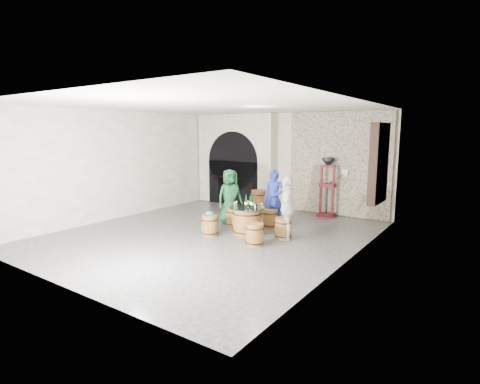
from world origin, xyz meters
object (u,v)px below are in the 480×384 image
Objects in this scene: barrel_stool_left at (234,217)px; wine_bottle_center at (252,202)px; person_green at (230,197)px; barrel_stool_near_left at (210,225)px; corking_press at (327,183)px; barrel_stool_right at (283,228)px; person_white at (287,208)px; barrel_stool_near_right at (255,235)px; barrel_stool_far at (271,218)px; wine_bottle_left at (246,202)px; person_blue at (274,199)px; barrel_table at (247,221)px; side_barrel at (259,201)px; wine_bottle_right at (250,201)px.

barrel_stool_left is 1.20m from wine_bottle_center.
person_green is at bearing 146.86° from barrel_stool_left.
barrel_stool_near_left is 4.13m from corking_press.
barrel_stool_right is 1.84m from barrel_stool_near_left.
barrel_stool_near_right is at bearing -43.20° from person_white.
person_white is (1.81, -0.31, 0.52)m from barrel_stool_left.
wine_bottle_left reaches higher than barrel_stool_far.
barrel_stool_right is 1.00× the size of barrel_stool_near_right.
person_green is at bearing -174.75° from person_blue.
person_blue reaches higher than barrel_table.
barrel_stool_near_left is 1.42m from person_green.
person_white is at bearing -58.93° from person_blue.
wine_bottle_center is 0.46× the size of side_barrel.
wine_bottle_left is at bearing -99.59° from person_white.
corking_press is at bearing 57.53° from person_blue.
person_blue is 2.03m from side_barrel.
wine_bottle_right is (-0.11, 0.10, 0.00)m from wine_bottle_center.
barrel_stool_left is 3.19m from corking_press.
person_green reaches higher than person_white.
barrel_stool_near_right is 2.23m from person_green.
wine_bottle_left is (0.77, -0.53, 0.58)m from barrel_stool_left.
barrel_stool_near_left is at bearing -86.16° from person_white.
barrel_stool_far is at bearing 60.78° from barrel_stool_near_left.
wine_bottle_left reaches higher than barrel_stool_left.
side_barrel is at bearing 117.43° from wine_bottle_right.
person_blue reaches higher than barrel_stool_right.
person_white is at bearing -45.78° from side_barrel.
barrel_stool_far and barrel_stool_right have the same top height.
person_green reaches higher than barrel_stool_left.
side_barrel is (-2.15, 2.32, 0.10)m from barrel_stool_right.
barrel_stool_far is 1.01m from wine_bottle_right.
barrel_stool_near_left is 1.57× the size of wine_bottle_left.
barrel_stool_left is at bearing 151.45° from wine_bottle_center.
barrel_stool_left is at bearing -96.95° from person_green.
barrel_stool_right is (0.93, 0.19, -0.10)m from barrel_table.
barrel_stool_left is 1.02m from barrel_stool_far.
wine_bottle_center is at bearing -111.54° from corking_press.
barrel_stool_near_right and barrel_stool_near_left have the same top height.
barrel_stool_left is at bearing 153.76° from wine_bottle_right.
barrel_table is 1.78× the size of barrel_stool_right.
barrel_stool_near_left is at bearing -143.93° from wine_bottle_center.
barrel_stool_near_left is at bearing -135.77° from wine_bottle_right.
wine_bottle_left is (-0.17, -0.95, 0.58)m from barrel_stool_far.
wine_bottle_left is at bearing -97.99° from person_green.
barrel_stool_near_right is 0.33× the size of person_green.
barrel_stool_right is 3.16m from side_barrel.
corking_press is (1.89, 2.45, 0.28)m from person_green.
barrel_stool_right is at bearing 4.44° from wine_bottle_right.
wine_bottle_left is at bearing -114.15° from corking_press.
wine_bottle_right is 3.13m from corking_press.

